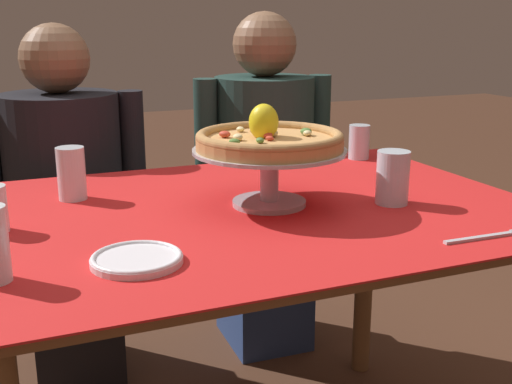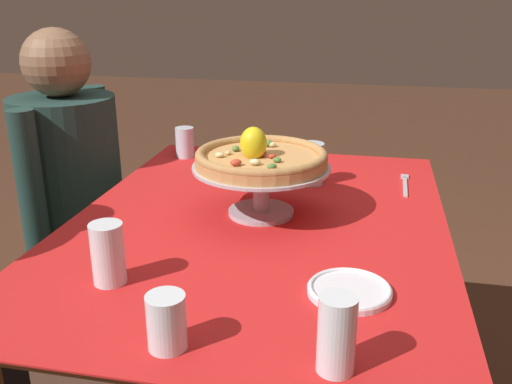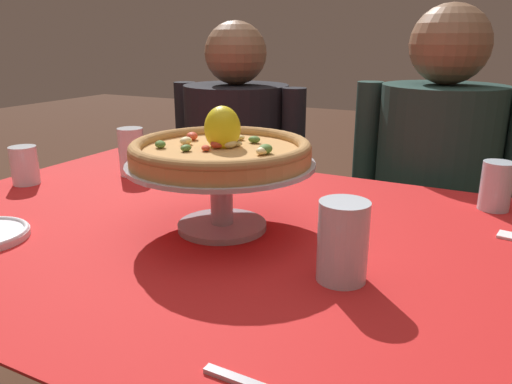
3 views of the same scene
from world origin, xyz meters
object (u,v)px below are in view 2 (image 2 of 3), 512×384
at_px(pizza, 259,157).
at_px(water_glass_front_left, 336,339).
at_px(pizza_stand, 260,180).
at_px(diner_right, 74,211).
at_px(side_plate, 349,290).
at_px(water_glass_back_left, 108,256).
at_px(sugar_packet, 232,156).
at_px(water_glass_side_left, 167,325).
at_px(water_glass_side_right, 311,166).
at_px(water_glass_back_right, 185,144).
at_px(dinner_fork, 405,184).

relative_size(pizza, water_glass_front_left, 2.61).
height_order(pizza_stand, diner_right, diner_right).
bearing_deg(pizza, water_glass_front_left, -158.03).
distance_m(pizza_stand, side_plate, 0.46).
xyz_separation_m(water_glass_back_left, diner_right, (0.72, 0.50, -0.23)).
bearing_deg(sugar_packet, water_glass_side_left, -171.37).
xyz_separation_m(pizza_stand, water_glass_back_left, (-0.42, 0.23, -0.04)).
relative_size(pizza_stand, pizza, 1.05).
height_order(water_glass_front_left, water_glass_side_right, water_glass_front_left).
distance_m(water_glass_side_right, side_plate, 0.66).
distance_m(side_plate, diner_right, 1.20).
bearing_deg(diner_right, water_glass_back_right, -65.20).
relative_size(water_glass_back_right, side_plate, 0.64).
relative_size(water_glass_back_left, sugar_packet, 2.56).
bearing_deg(pizza_stand, dinner_fork, -50.60).
height_order(pizza_stand, water_glass_side_right, pizza_stand).
height_order(pizza, side_plate, pizza).
height_order(pizza_stand, side_plate, pizza_stand).
height_order(water_glass_back_left, sugar_packet, water_glass_back_left).
height_order(pizza_stand, pizza, pizza).
relative_size(water_glass_side_right, side_plate, 0.76).
bearing_deg(side_plate, water_glass_front_left, 177.38).
relative_size(water_glass_side_left, sugar_packet, 1.94).
height_order(water_glass_back_right, side_plate, water_glass_back_right).
relative_size(pizza, water_glass_side_left, 3.50).
height_order(pizza, water_glass_side_left, pizza).
relative_size(water_glass_side_left, water_glass_back_left, 0.76).
bearing_deg(water_glass_back_right, pizza, -142.26).
xyz_separation_m(water_glass_back_right, side_plate, (-0.83, -0.62, -0.04)).
bearing_deg(dinner_fork, pizza, 129.37).
distance_m(pizza, water_glass_back_left, 0.49).
xyz_separation_m(pizza, diner_right, (0.30, 0.72, -0.33)).
height_order(pizza_stand, water_glass_front_left, pizza_stand).
relative_size(pizza_stand, dinner_fork, 1.79).
relative_size(water_glass_front_left, side_plate, 0.78).
bearing_deg(water_glass_front_left, side_plate, -2.62).
distance_m(dinner_fork, diner_right, 1.12).
bearing_deg(side_plate, dinner_fork, -10.97).
xyz_separation_m(water_glass_front_left, diner_right, (0.91, 0.97, -0.23)).
distance_m(water_glass_side_left, side_plate, 0.37).
distance_m(side_plate, dinner_fork, 0.70).
bearing_deg(diner_right, sugar_packet, -68.29).
bearing_deg(dinner_fork, water_glass_side_right, 99.05).
distance_m(pizza_stand, water_glass_side_left, 0.61).
bearing_deg(water_glass_back_right, sugar_packet, -75.76).
height_order(water_glass_back_left, side_plate, water_glass_back_left).
distance_m(water_glass_front_left, dinner_fork, 0.94).
bearing_deg(water_glass_side_left, dinner_fork, -24.56).
relative_size(pizza_stand, side_plate, 2.15).
bearing_deg(water_glass_back_left, water_glass_front_left, -111.74).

